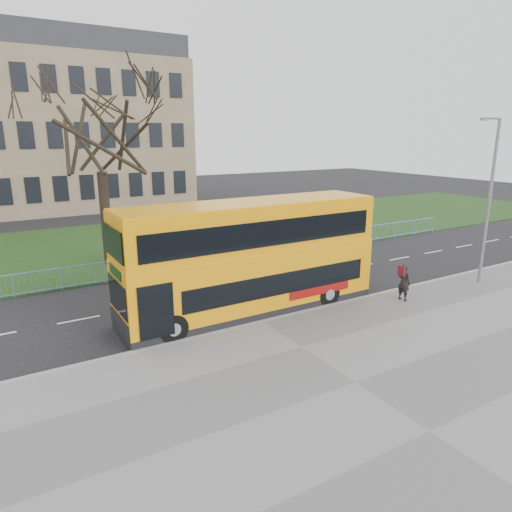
{
  "coord_description": "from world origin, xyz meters",
  "views": [
    {
      "loc": [
        -8.52,
        -15.45,
        7.09
      ],
      "look_at": [
        1.25,
        1.0,
        1.96
      ],
      "focal_mm": 32.0,
      "sensor_mm": 36.0,
      "label": 1
    }
  ],
  "objects": [
    {
      "name": "street_lamp",
      "position": [
        11.51,
        -2.84,
        4.33
      ],
      "size": [
        1.63,
        0.3,
        7.68
      ],
      "rotation": [
        0.0,
        0.0,
        0.09
      ],
      "color": "gray",
      "rests_on": "pavement"
    },
    {
      "name": "grass_verge",
      "position": [
        0.0,
        14.3,
        0.04
      ],
      "size": [
        80.0,
        15.4,
        0.08
      ],
      "primitive_type": "cube",
      "color": "#1A3513",
      "rests_on": "ground"
    },
    {
      "name": "pedestrian",
      "position": [
        6.48,
        -2.67,
        0.92
      ],
      "size": [
        0.46,
        0.63,
        1.6
      ],
      "primitive_type": "imported",
      "rotation": [
        0.0,
        0.0,
        1.71
      ],
      "color": "black",
      "rests_on": "pavement"
    },
    {
      "name": "civic_building",
      "position": [
        -5.0,
        35.0,
        7.0
      ],
      "size": [
        30.0,
        15.0,
        14.0
      ],
      "primitive_type": "cube",
      "color": "#77644B",
      "rests_on": "ground"
    },
    {
      "name": "guard_railing",
      "position": [
        0.0,
        6.6,
        0.55
      ],
      "size": [
        40.0,
        0.12,
        1.1
      ],
      "primitive_type": null,
      "color": "#72A9CB",
      "rests_on": "ground"
    },
    {
      "name": "pavement",
      "position": [
        0.0,
        -6.75,
        0.06
      ],
      "size": [
        80.0,
        10.5,
        0.12
      ],
      "primitive_type": "cube",
      "color": "slate",
      "rests_on": "ground"
    },
    {
      "name": "yellow_bus",
      "position": [
        0.32,
        -0.18,
        2.41
      ],
      "size": [
        10.73,
        2.62,
        4.49
      ],
      "rotation": [
        0.0,
        0.0,
        0.0
      ],
      "color": "#FFA00A",
      "rests_on": "ground"
    },
    {
      "name": "kerb",
      "position": [
        0.0,
        -1.55,
        0.07
      ],
      "size": [
        80.0,
        0.2,
        0.14
      ],
      "primitive_type": "cube",
      "color": "gray",
      "rests_on": "ground"
    },
    {
      "name": "ground",
      "position": [
        0.0,
        0.0,
        0.0
      ],
      "size": [
        120.0,
        120.0,
        0.0
      ],
      "primitive_type": "plane",
      "color": "black",
      "rests_on": "ground"
    },
    {
      "name": "bare_tree",
      "position": [
        -3.0,
        10.0,
        6.1
      ],
      "size": [
        8.43,
        8.43,
        12.05
      ],
      "primitive_type": null,
      "color": "black",
      "rests_on": "grass_verge"
    }
  ]
}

